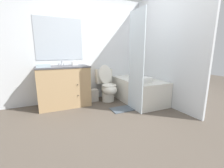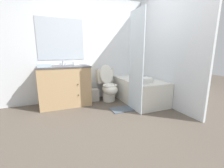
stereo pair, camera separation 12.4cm
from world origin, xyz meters
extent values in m
plane|color=brown|center=(0.00, 0.00, 0.00)|extent=(14.00, 14.00, 0.00)
cube|color=silver|center=(0.00, 1.65, 1.25)|extent=(8.00, 0.05, 2.50)
cube|color=#B2BCC6|center=(-0.77, 1.62, 1.48)|extent=(1.02, 0.01, 0.93)
cube|color=silver|center=(1.34, 0.81, 1.25)|extent=(0.05, 2.63, 2.50)
cube|color=tan|center=(-0.77, 1.34, 0.43)|extent=(1.08, 0.58, 0.87)
cube|color=#4C4C51|center=(-0.77, 1.34, 0.88)|extent=(1.10, 0.60, 0.03)
cylinder|color=silver|center=(-0.77, 1.34, 0.84)|extent=(0.29, 0.29, 0.10)
sphere|color=#382D23|center=(-0.53, 1.04, 0.52)|extent=(0.02, 0.02, 0.02)
sphere|color=#382D23|center=(-0.53, 1.04, 0.29)|extent=(0.02, 0.02, 0.02)
cylinder|color=silver|center=(-0.77, 1.53, 0.92)|extent=(0.04, 0.04, 0.04)
cylinder|color=silver|center=(-0.77, 1.48, 0.98)|extent=(0.02, 0.11, 0.09)
cylinder|color=silver|center=(-0.83, 1.53, 0.92)|extent=(0.03, 0.03, 0.04)
cylinder|color=silver|center=(-0.72, 1.53, 0.92)|extent=(0.03, 0.03, 0.04)
cylinder|color=silver|center=(0.25, 1.24, 0.11)|extent=(0.30, 0.30, 0.23)
ellipsoid|color=silver|center=(0.25, 1.17, 0.31)|extent=(0.36, 0.51, 0.27)
torus|color=silver|center=(0.25, 1.17, 0.41)|extent=(0.36, 0.36, 0.04)
cube|color=silver|center=(0.25, 1.52, 0.59)|extent=(0.40, 0.18, 0.36)
ellipsoid|color=silver|center=(0.25, 1.40, 0.64)|extent=(0.34, 0.15, 0.48)
cube|color=silver|center=(0.92, 0.92, 0.28)|extent=(0.78, 1.42, 0.55)
cube|color=#A5A7A2|center=(0.92, 0.92, 0.55)|extent=(0.66, 1.30, 0.01)
cube|color=silver|center=(0.52, 0.44, 0.99)|extent=(0.01, 0.51, 1.97)
cube|color=#B7B2A8|center=(-0.09, 1.39, 0.15)|extent=(0.23, 0.20, 0.29)
cube|color=white|center=(-0.48, 1.50, 0.94)|extent=(0.13, 0.13, 0.08)
ellipsoid|color=white|center=(-0.48, 1.50, 0.99)|extent=(0.06, 0.04, 0.03)
cube|color=silver|center=(-1.15, 1.18, 0.93)|extent=(0.26, 0.15, 0.07)
cube|color=white|center=(0.78, 0.57, 0.60)|extent=(0.36, 0.26, 0.10)
cube|color=#4C5660|center=(0.29, 0.57, 0.01)|extent=(0.47, 0.33, 0.02)
camera|label=1|loc=(-1.15, -2.06, 1.20)|focal=24.00mm
camera|label=2|loc=(-1.04, -2.11, 1.20)|focal=24.00mm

